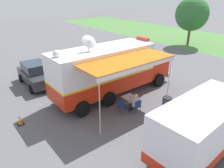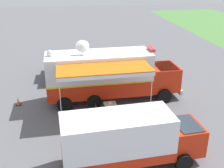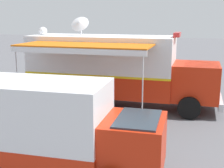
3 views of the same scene
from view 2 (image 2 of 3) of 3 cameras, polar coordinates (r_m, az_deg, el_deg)
The scene contains 13 objects.
ground_plane at distance 20.54m, azimuth -2.54°, elevation -3.18°, with size 100.00×100.00×0.00m, color #5B5B60.
lot_stripe at distance 23.39m, azimuth -0.89°, elevation 0.24°, with size 0.12×4.80×0.01m, color silver.
command_truck at distance 19.84m, azimuth -0.48°, elevation 1.99°, with size 4.94×9.52×4.53m.
folding_table at distance 18.34m, azimuth -0.35°, elevation -4.20°, with size 0.81×0.81×0.73m.
water_bottle at distance 18.10m, azimuth -0.53°, elevation -4.01°, with size 0.07×0.07×0.22m.
folding_chair_at_table at distance 17.70m, azimuth -0.38°, elevation -5.86°, with size 0.49×0.49×0.87m.
folding_chair_beside_table at distance 18.06m, azimuth -2.87°, elevation -5.27°, with size 0.49×0.49×0.87m.
seated_responder at distance 17.79m, azimuth -0.49°, elevation -5.18°, with size 0.66×0.55×1.25m.
trash_bin at distance 17.26m, azimuth 5.67°, elevation -7.02°, with size 0.57×0.57×0.91m.
traffic_cone at distance 20.70m, azimuth -18.40°, elevation -3.34°, with size 0.36×0.36×0.58m.
support_truck at distance 13.71m, azimuth 3.26°, elevation -11.08°, with size 2.61×6.90×2.70m.
car_behind_truck at distance 24.81m, azimuth -2.48°, elevation 3.75°, with size 4.33×2.28×1.76m.
car_far_corner at distance 24.72m, azimuth -10.84°, elevation 3.28°, with size 4.24×2.09×1.76m.
Camera 2 is at (18.28, -2.30, 9.07)m, focal length 45.36 mm.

